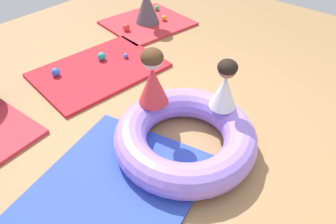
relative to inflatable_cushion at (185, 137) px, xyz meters
name	(u,v)px	position (x,y,z in m)	size (l,w,h in m)	color
ground_plane	(194,151)	(0.03, -0.09, -0.15)	(8.00, 8.00, 0.00)	#9E7549
gym_mat_far_left	(114,190)	(-0.74, 0.14, -0.13)	(1.41, 1.21, 0.04)	#2D47B7
gym_mat_far_right	(99,70)	(0.34, 1.61, -0.13)	(1.50, 1.07, 0.04)	red
gym_mat_center_rear	(148,23)	(1.74, 2.11, -0.13)	(1.21, 1.10, 0.04)	red
inflatable_cushion	(185,137)	(0.00, 0.00, 0.00)	(1.28, 1.28, 0.29)	#9975EA
child_in_white	(225,85)	(0.42, -0.10, 0.38)	(0.35, 0.35, 0.49)	white
child_in_red	(153,78)	(0.06, 0.43, 0.41)	(0.40, 0.40, 0.55)	red
play_ball_blue	(126,56)	(0.74, 1.55, -0.08)	(0.06, 0.06, 0.06)	blue
play_ball_teal	(102,56)	(0.50, 1.75, -0.06)	(0.10, 0.10, 0.10)	teal
play_ball_orange	(164,18)	(1.95, 1.94, -0.06)	(0.08, 0.08, 0.08)	orange
play_ball_green	(157,8)	(2.18, 2.30, -0.07)	(0.08, 0.08, 0.08)	green
play_ball_red	(126,27)	(1.30, 2.13, -0.05)	(0.11, 0.11, 0.11)	red
play_ball_blue_second	(56,72)	(-0.10, 1.88, -0.06)	(0.10, 0.10, 0.10)	blue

